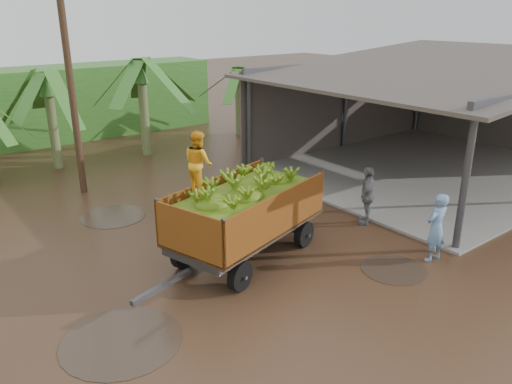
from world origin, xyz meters
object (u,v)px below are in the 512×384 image
Objects in this scene: banana_trailer at (245,211)px; man_grey at (367,195)px; man_blue at (436,227)px; utility_pole at (69,69)px.

banana_trailer is 4.33m from man_grey.
man_blue is at bearing 42.85° from man_grey.
man_grey is at bearing -54.36° from utility_pole.
utility_pole is (-5.38, 10.89, 3.46)m from man_blue.
man_blue reaches higher than man_grey.
banana_trailer is at bearing -78.36° from utility_pole.
man_blue is at bearing -55.91° from banana_trailer.
banana_trailer is 4.98m from man_blue.
utility_pole is at bearing -91.31° from man_grey.
banana_trailer reaches higher than man_grey.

